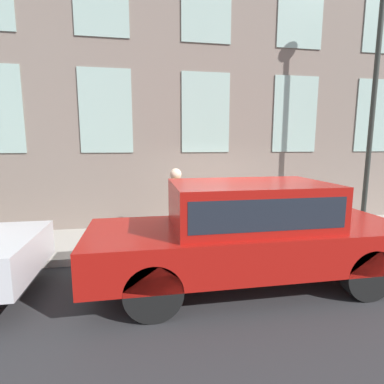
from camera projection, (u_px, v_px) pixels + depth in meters
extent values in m
plane|color=#2D2D30|center=(227.00, 256.00, 6.47)|extent=(80.00, 80.00, 0.00)
cube|color=#B2ADA3|center=(214.00, 237.00, 7.53)|extent=(2.22, 60.00, 0.16)
cube|color=gray|center=(205.00, 11.00, 7.84)|extent=(0.30, 40.00, 11.71)
cube|color=#9EBCB2|center=(376.00, 116.00, 8.98)|extent=(0.03, 1.32, 2.11)
cube|color=#9EBCB2|center=(295.00, 114.00, 8.54)|extent=(0.03, 1.32, 2.11)
cube|color=#9EBCB2|center=(206.00, 113.00, 8.09)|extent=(0.03, 1.32, 2.11)
cube|color=#9EBCB2|center=(106.00, 111.00, 7.65)|extent=(0.03, 1.32, 2.11)
cube|color=#9EBCB2|center=(301.00, 7.00, 8.09)|extent=(0.03, 1.32, 2.11)
cylinder|color=gold|center=(208.00, 241.00, 6.96)|extent=(0.32, 0.32, 0.04)
cylinder|color=gold|center=(208.00, 227.00, 6.90)|extent=(0.23, 0.23, 0.71)
sphere|color=#A4891E|center=(208.00, 212.00, 6.85)|extent=(0.25, 0.25, 0.25)
cylinder|color=black|center=(208.00, 208.00, 6.83)|extent=(0.08, 0.08, 0.10)
cylinder|color=gold|center=(215.00, 223.00, 6.92)|extent=(0.09, 0.10, 0.09)
cylinder|color=gold|center=(201.00, 223.00, 6.86)|extent=(0.09, 0.10, 0.09)
cylinder|color=navy|center=(176.00, 224.00, 6.91)|extent=(0.12, 0.12, 0.81)
cylinder|color=navy|center=(176.00, 222.00, 7.08)|extent=(0.12, 0.12, 0.81)
cube|color=yellow|center=(176.00, 193.00, 6.88)|extent=(0.22, 0.15, 0.61)
cylinder|color=yellow|center=(177.00, 194.00, 6.73)|extent=(0.09, 0.09, 0.58)
cylinder|color=yellow|center=(175.00, 192.00, 7.03)|extent=(0.09, 0.09, 0.58)
sphere|color=beige|center=(176.00, 174.00, 6.81)|extent=(0.27, 0.27, 0.27)
cylinder|color=black|center=(153.00, 292.00, 4.07)|extent=(0.24, 0.82, 0.82)
cylinder|color=black|center=(149.00, 251.00, 5.62)|extent=(0.24, 0.82, 0.82)
cylinder|color=black|center=(367.00, 274.00, 4.63)|extent=(0.24, 0.82, 0.82)
cylinder|color=black|center=(310.00, 241.00, 6.18)|extent=(0.24, 0.82, 0.82)
cube|color=#A5140F|center=(248.00, 243.00, 5.07)|extent=(1.83, 5.31, 0.64)
cube|color=#A5140F|center=(250.00, 204.00, 4.96)|extent=(1.61, 2.55, 0.72)
cube|color=#1E232D|center=(250.00, 204.00, 4.96)|extent=(1.62, 2.34, 0.46)
cylinder|color=black|center=(3.00, 257.00, 5.38)|extent=(0.24, 0.79, 0.79)
cylinder|color=#2D332D|center=(362.00, 229.00, 7.77)|extent=(0.26, 0.26, 0.12)
cylinder|color=#2D332D|center=(373.00, 109.00, 7.29)|extent=(0.12, 0.12, 6.19)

